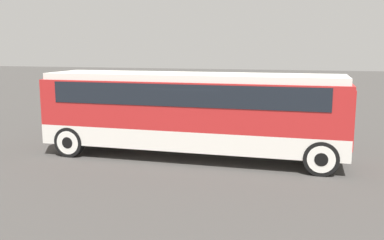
{
  "coord_description": "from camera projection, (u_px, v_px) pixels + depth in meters",
  "views": [
    {
      "loc": [
        3.89,
        -14.08,
        3.81
      ],
      "look_at": [
        0.0,
        0.0,
        1.32
      ],
      "focal_mm": 40.0,
      "sensor_mm": 36.0,
      "label": 1
    }
  ],
  "objects": [
    {
      "name": "parked_car_mid",
      "position": [
        256.0,
        106.0,
        23.11
      ],
      "size": [
        4.08,
        1.93,
        1.37
      ],
      "color": "#7A6B5B",
      "rests_on": "ground_plane"
    },
    {
      "name": "tour_bus",
      "position": [
        195.0,
        107.0,
        14.72
      ],
      "size": [
        10.35,
        2.54,
        2.92
      ],
      "color": "silver",
      "rests_on": "ground_plane"
    },
    {
      "name": "parked_car_near",
      "position": [
        125.0,
        111.0,
        21.09
      ],
      "size": [
        4.78,
        1.82,
        1.43
      ],
      "color": "maroon",
      "rests_on": "ground_plane"
    },
    {
      "name": "ground_plane",
      "position": [
        192.0,
        157.0,
        15.04
      ],
      "size": [
        120.0,
        120.0,
        0.0
      ],
      "primitive_type": "plane",
      "color": "#423F3D"
    }
  ]
}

